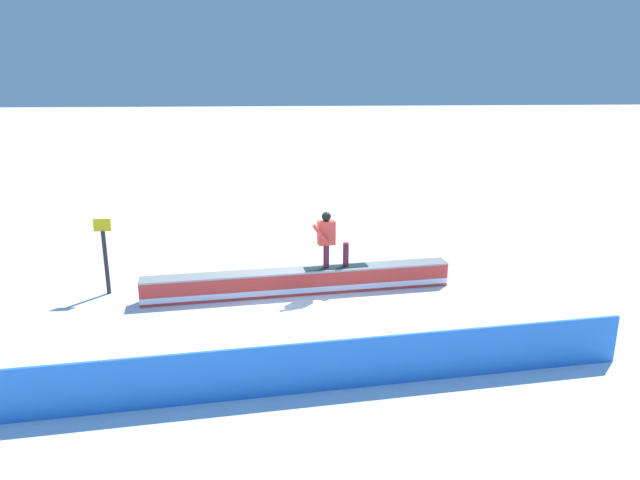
% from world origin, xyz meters
% --- Properties ---
extents(ground_plane, '(120.00, 120.00, 0.00)m').
position_xyz_m(ground_plane, '(0.00, 0.00, 0.00)').
color(ground_plane, white).
extents(grind_box, '(7.39, 1.48, 0.60)m').
position_xyz_m(grind_box, '(0.00, 0.00, 0.27)').
color(grind_box, red).
rests_on(grind_box, ground_plane).
extents(snowboarder, '(1.57, 0.58, 1.39)m').
position_xyz_m(snowboarder, '(-0.73, -0.09, 1.34)').
color(snowboarder, '#16272B').
rests_on(snowboarder, grind_box).
extents(safety_fence, '(11.52, 1.60, 0.92)m').
position_xyz_m(safety_fence, '(0.00, 4.56, 0.46)').
color(safety_fence, blue).
rests_on(safety_fence, ground_plane).
extents(trail_marker, '(0.40, 0.10, 1.86)m').
position_xyz_m(trail_marker, '(4.57, -0.26, 1.00)').
color(trail_marker, '#262628').
rests_on(trail_marker, ground_plane).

